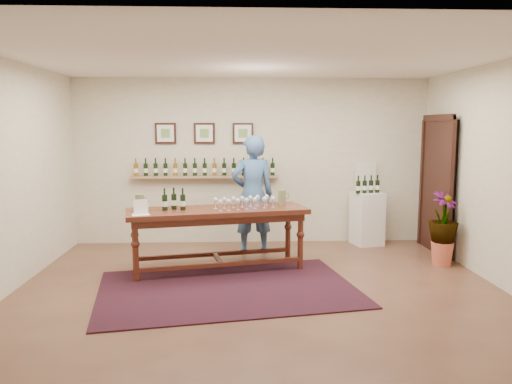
{
  "coord_description": "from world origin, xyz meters",
  "views": [
    {
      "loc": [
        -0.29,
        -6.0,
        2.01
      ],
      "look_at": [
        0.0,
        0.8,
        1.1
      ],
      "focal_mm": 35.0,
      "sensor_mm": 36.0,
      "label": 1
    }
  ],
  "objects_px": {
    "display_pedestal": "(367,218)",
    "potted_plant": "(443,228)",
    "tasting_table": "(217,218)",
    "person": "(253,195)"
  },
  "relations": [
    {
      "from": "display_pedestal",
      "to": "potted_plant",
      "type": "xyz_separation_m",
      "value": [
        0.75,
        -1.32,
        0.09
      ]
    },
    {
      "from": "display_pedestal",
      "to": "potted_plant",
      "type": "height_order",
      "value": "potted_plant"
    },
    {
      "from": "tasting_table",
      "to": "person",
      "type": "xyz_separation_m",
      "value": [
        0.52,
        0.94,
        0.19
      ]
    },
    {
      "from": "display_pedestal",
      "to": "potted_plant",
      "type": "distance_m",
      "value": 1.52
    },
    {
      "from": "tasting_table",
      "to": "potted_plant",
      "type": "xyz_separation_m",
      "value": [
        3.24,
        0.11,
        -0.2
      ]
    },
    {
      "from": "display_pedestal",
      "to": "tasting_table",
      "type": "bearing_deg",
      "value": -150.08
    },
    {
      "from": "tasting_table",
      "to": "potted_plant",
      "type": "bearing_deg",
      "value": -10.01
    },
    {
      "from": "potted_plant",
      "to": "person",
      "type": "height_order",
      "value": "person"
    },
    {
      "from": "potted_plant",
      "to": "person",
      "type": "bearing_deg",
      "value": 162.99
    },
    {
      "from": "tasting_table",
      "to": "display_pedestal",
      "type": "bearing_deg",
      "value": 17.92
    }
  ]
}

